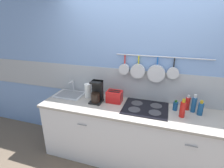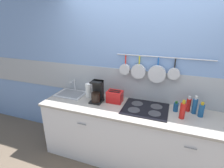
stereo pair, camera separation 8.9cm
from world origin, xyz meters
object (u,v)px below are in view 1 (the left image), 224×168
(bottle_hot_sauce, at_px, (201,109))
(bottle_cooking_wine, at_px, (175,106))
(coffee_maker, at_px, (97,93))
(bottle_sesame_oil, at_px, (194,104))
(paper_towel_roll, at_px, (88,91))
(bottle_olive_oil, at_px, (183,109))
(toaster, at_px, (114,96))
(bottle_vinegar, at_px, (188,103))

(bottle_hot_sauce, bearing_deg, bottle_cooking_wine, 173.89)
(coffee_maker, bearing_deg, bottle_sesame_oil, 4.80)
(bottle_cooking_wine, relative_size, bottle_hot_sauce, 0.72)
(paper_towel_roll, distance_m, bottle_olive_oil, 1.42)
(bottle_cooking_wine, xyz_separation_m, bottle_sesame_oil, (0.23, 0.02, 0.05))
(paper_towel_roll, bearing_deg, bottle_hot_sauce, -1.41)
(coffee_maker, xyz_separation_m, bottle_cooking_wine, (1.14, 0.09, -0.07))
(paper_towel_roll, xyz_separation_m, bottle_olive_oil, (1.41, -0.17, -0.00))
(paper_towel_roll, height_order, bottle_hot_sauce, paper_towel_roll)
(toaster, relative_size, bottle_vinegar, 1.12)
(coffee_maker, height_order, bottle_sesame_oil, coffee_maker)
(bottle_sesame_oil, bearing_deg, bottle_hot_sauce, -36.46)
(bottle_vinegar, bearing_deg, coffee_maker, -173.16)
(bottle_hot_sauce, bearing_deg, paper_towel_roll, 178.59)
(coffee_maker, height_order, bottle_vinegar, coffee_maker)
(paper_towel_roll, distance_m, bottle_cooking_wine, 1.33)
(paper_towel_roll, bearing_deg, bottle_sesame_oil, 0.64)
(bottle_vinegar, height_order, bottle_sesame_oil, bottle_sesame_oil)
(toaster, bearing_deg, coffee_maker, -164.11)
(coffee_maker, distance_m, bottle_vinegar, 1.30)
(coffee_maker, bearing_deg, toaster, 15.89)
(toaster, height_order, bottle_vinegar, bottle_vinegar)
(coffee_maker, bearing_deg, paper_towel_roll, 153.41)
(bottle_olive_oil, relative_size, bottle_hot_sauce, 1.24)
(paper_towel_roll, bearing_deg, bottle_vinegar, 2.23)
(paper_towel_roll, relative_size, toaster, 0.93)
(toaster, distance_m, bottle_sesame_oil, 1.11)
(bottle_olive_oil, xyz_separation_m, bottle_sesame_oil, (0.15, 0.19, 0.00))
(toaster, height_order, bottle_sesame_oil, bottle_sesame_oil)
(bottle_cooking_wine, height_order, bottle_sesame_oil, bottle_sesame_oil)
(toaster, bearing_deg, bottle_olive_oil, -8.70)
(coffee_maker, height_order, bottle_cooking_wine, coffee_maker)
(bottle_olive_oil, bearing_deg, paper_towel_roll, 173.11)
(coffee_maker, xyz_separation_m, bottle_olive_oil, (1.22, -0.07, -0.03))
(bottle_olive_oil, relative_size, bottle_vinegar, 1.15)
(bottle_cooking_wine, relative_size, bottle_olive_oil, 0.58)
(toaster, height_order, bottle_olive_oil, bottle_olive_oil)
(toaster, distance_m, bottle_olive_oil, 0.97)
(coffee_maker, relative_size, bottle_olive_oil, 1.31)
(paper_towel_roll, relative_size, bottle_hot_sauce, 1.12)
(bottle_sesame_oil, xyz_separation_m, bottle_hot_sauce, (0.08, -0.06, -0.02))
(paper_towel_roll, bearing_deg, toaster, -3.02)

